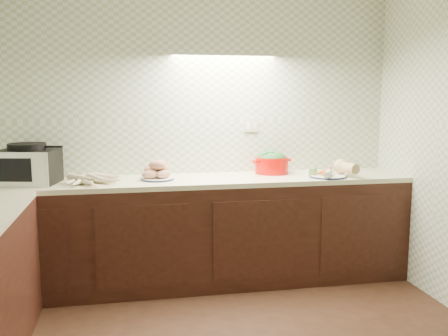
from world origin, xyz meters
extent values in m
cube|color=#9EB08B|center=(0.00, 1.78, 1.30)|extent=(3.60, 0.05, 2.60)
cube|color=#9EB08B|center=(0.00, -1.78, 1.30)|extent=(3.60, 0.05, 2.60)
cube|color=#BFB19A|center=(0.55, 1.79, 1.32)|extent=(0.13, 0.01, 0.12)
cube|color=black|center=(0.00, 1.50, 0.43)|extent=(3.60, 0.60, 0.86)
cube|color=beige|center=(0.00, 1.50, 0.88)|extent=(3.60, 0.60, 0.04)
cube|color=black|center=(-1.31, 1.52, 1.03)|extent=(0.50, 0.42, 0.27)
cube|color=#B4B4B9|center=(-1.34, 1.35, 1.03)|extent=(0.44, 0.10, 0.27)
cube|color=black|center=(-1.34, 1.35, 1.03)|extent=(0.28, 0.07, 0.18)
cylinder|color=black|center=(-1.31, 1.52, 1.19)|extent=(0.34, 0.34, 0.05)
cone|color=beige|center=(-0.76, 1.38, 0.93)|extent=(0.23, 0.22, 0.06)
cone|color=beige|center=(-0.88, 1.38, 0.93)|extent=(0.19, 0.23, 0.06)
cone|color=beige|center=(-0.94, 1.34, 0.93)|extent=(0.22, 0.24, 0.06)
cone|color=beige|center=(-0.85, 1.49, 0.92)|extent=(0.15, 0.27, 0.05)
cone|color=beige|center=(-0.70, 1.34, 0.92)|extent=(0.22, 0.22, 0.05)
cone|color=beige|center=(-0.76, 1.53, 0.93)|extent=(0.20, 0.17, 0.06)
cone|color=beige|center=(-0.68, 1.48, 0.93)|extent=(0.14, 0.22, 0.06)
cone|color=beige|center=(-0.83, 1.44, 0.93)|extent=(0.22, 0.17, 0.05)
cone|color=beige|center=(-0.69, 1.43, 0.95)|extent=(0.10, 0.27, 0.05)
cone|color=beige|center=(-0.85, 1.53, 0.94)|extent=(0.08, 0.25, 0.06)
cone|color=beige|center=(-0.66, 1.41, 0.95)|extent=(0.21, 0.18, 0.06)
cone|color=beige|center=(-0.67, 1.44, 0.95)|extent=(0.18, 0.19, 0.05)
cylinder|color=#131D39|center=(-0.31, 1.50, 0.91)|extent=(0.27, 0.27, 0.01)
cylinder|color=white|center=(-0.31, 1.50, 0.91)|extent=(0.25, 0.25, 0.02)
ellipsoid|color=tan|center=(-0.36, 1.47, 0.95)|extent=(0.16, 0.09, 0.07)
ellipsoid|color=tan|center=(-0.26, 1.48, 0.95)|extent=(0.16, 0.09, 0.07)
ellipsoid|color=tan|center=(-0.31, 1.55, 0.95)|extent=(0.16, 0.09, 0.07)
ellipsoid|color=tan|center=(-0.35, 1.52, 0.99)|extent=(0.16, 0.09, 0.07)
ellipsoid|color=tan|center=(-0.27, 1.54, 0.99)|extent=(0.16, 0.09, 0.07)
ellipsoid|color=tan|center=(-0.31, 1.49, 1.02)|extent=(0.16, 0.09, 0.07)
ellipsoid|color=tan|center=(-0.29, 1.52, 1.03)|extent=(0.16, 0.09, 0.07)
cylinder|color=black|center=(-0.34, 1.62, 0.93)|extent=(0.14, 0.14, 0.05)
sphere|color=maroon|center=(-0.36, 1.62, 0.97)|extent=(0.08, 0.08, 0.08)
sphere|color=beige|center=(-0.32, 1.63, 0.96)|extent=(0.05, 0.05, 0.05)
cylinder|color=#CB0701|center=(0.70, 1.65, 0.97)|extent=(0.35, 0.35, 0.15)
cube|color=#CB0701|center=(0.55, 1.61, 1.01)|extent=(0.05, 0.07, 0.02)
cube|color=#CB0701|center=(0.86, 1.69, 1.01)|extent=(0.05, 0.07, 0.02)
ellipsoid|color=#2A692B|center=(0.70, 1.65, 1.03)|extent=(0.26, 0.26, 0.14)
cylinder|color=#131D39|center=(1.11, 1.37, 0.91)|extent=(0.32, 0.32, 0.01)
cylinder|color=white|center=(1.11, 1.37, 0.91)|extent=(0.30, 0.30, 0.02)
cone|color=orange|center=(1.07, 1.37, 0.93)|extent=(0.13, 0.17, 0.04)
cone|color=orange|center=(1.07, 1.37, 0.93)|extent=(0.16, 0.15, 0.04)
cone|color=orange|center=(1.08, 1.40, 0.93)|extent=(0.16, 0.14, 0.04)
cone|color=orange|center=(1.06, 1.37, 0.95)|extent=(0.10, 0.18, 0.04)
cylinder|color=beige|center=(1.09, 1.31, 0.94)|extent=(0.14, 0.20, 0.05)
cylinder|color=#528336|center=(1.01, 1.45, 0.94)|extent=(0.11, 0.14, 0.05)
camera|label=1|loc=(-0.53, -2.54, 1.59)|focal=40.00mm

